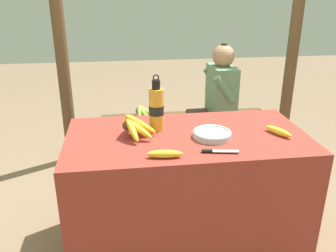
# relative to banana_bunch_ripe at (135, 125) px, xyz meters

# --- Properties ---
(ground_plane) EXTENTS (12.00, 12.00, 0.00)m
(ground_plane) POSITION_rel_banana_bunch_ripe_xyz_m (0.30, -0.02, -0.82)
(ground_plane) COLOR #846B51
(market_counter) EXTENTS (1.39, 0.72, 0.75)m
(market_counter) POSITION_rel_banana_bunch_ripe_xyz_m (0.30, -0.02, -0.45)
(market_counter) COLOR maroon
(market_counter) RESTS_ON ground_plane
(banana_bunch_ripe) EXTENTS (0.20, 0.29, 0.15)m
(banana_bunch_ripe) POSITION_rel_banana_bunch_ripe_xyz_m (0.00, 0.00, 0.00)
(banana_bunch_ripe) COLOR #4C381E
(banana_bunch_ripe) RESTS_ON market_counter
(serving_bowl) EXTENTS (0.22, 0.22, 0.04)m
(serving_bowl) POSITION_rel_banana_bunch_ripe_xyz_m (0.43, -0.07, -0.05)
(serving_bowl) COLOR silver
(serving_bowl) RESTS_ON market_counter
(water_bottle) EXTENTS (0.09, 0.09, 0.34)m
(water_bottle) POSITION_rel_banana_bunch_ripe_xyz_m (0.13, 0.08, 0.06)
(water_bottle) COLOR gold
(water_bottle) RESTS_ON market_counter
(loose_banana_front) EXTENTS (0.18, 0.06, 0.04)m
(loose_banana_front) POSITION_rel_banana_bunch_ripe_xyz_m (0.13, -0.29, -0.05)
(loose_banana_front) COLOR yellow
(loose_banana_front) RESTS_ON market_counter
(loose_banana_side) EXTENTS (0.12, 0.18, 0.04)m
(loose_banana_side) POSITION_rel_banana_bunch_ripe_xyz_m (0.82, -0.09, -0.05)
(loose_banana_side) COLOR yellow
(loose_banana_side) RESTS_ON market_counter
(knife) EXTENTS (0.19, 0.05, 0.02)m
(knife) POSITION_rel_banana_bunch_ripe_xyz_m (0.40, -0.27, -0.06)
(knife) COLOR #BCBCC1
(knife) RESTS_ON market_counter
(wooden_bench) EXTENTS (1.50, 0.32, 0.45)m
(wooden_bench) POSITION_rel_banana_bunch_ripe_xyz_m (0.49, 1.07, -0.45)
(wooden_bench) COLOR brown
(wooden_bench) RESTS_ON ground_plane
(seated_vendor) EXTENTS (0.41, 0.39, 1.11)m
(seated_vendor) POSITION_rel_banana_bunch_ripe_xyz_m (0.76, 1.04, -0.18)
(seated_vendor) COLOR #473828
(seated_vendor) RESTS_ON ground_plane
(banana_bunch_green) EXTENTS (0.19, 0.28, 0.14)m
(banana_bunch_green) POSITION_rel_banana_bunch_ripe_xyz_m (0.11, 1.07, -0.30)
(banana_bunch_green) COLOR #4C381E
(banana_bunch_green) RESTS_ON wooden_bench
(support_post_near) EXTENTS (0.11, 0.11, 2.38)m
(support_post_near) POSITION_rel_banana_bunch_ripe_xyz_m (-0.56, 1.28, 0.37)
(support_post_near) COLOR brown
(support_post_near) RESTS_ON ground_plane
(support_post_far) EXTENTS (0.11, 0.11, 2.38)m
(support_post_far) POSITION_rel_banana_bunch_ripe_xyz_m (1.54, 1.28, 0.37)
(support_post_far) COLOR brown
(support_post_far) RESTS_ON ground_plane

